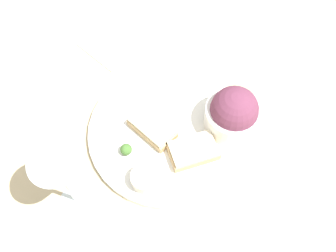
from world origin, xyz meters
TOP-DOWN VIEW (x-y plane):
  - ground_plane at (0.00, 0.00)m, footprint 4.00×4.00m
  - dinner_plate at (0.00, 0.00)m, footprint 0.34×0.34m
  - salad_bowl at (-0.13, -0.06)m, footprint 0.12×0.12m
  - sauce_ramekin at (0.01, 0.12)m, footprint 0.06×0.06m
  - cheese_toast_near at (-0.06, 0.04)m, footprint 0.12×0.11m
  - cheese_toast_far at (0.03, 0.01)m, footprint 0.11×0.09m
  - wine_glass at (0.14, 0.19)m, footprint 0.09×0.09m
  - garnish at (0.07, 0.07)m, footprint 0.02×0.02m
  - napkin at (0.20, -0.21)m, footprint 0.17×0.18m

SIDE VIEW (x-z plane):
  - ground_plane at x=0.00m, z-range 0.00..0.00m
  - napkin at x=0.20m, z-range 0.00..0.01m
  - dinner_plate at x=0.00m, z-range 0.00..0.01m
  - garnish at x=0.07m, z-range 0.01..0.04m
  - cheese_toast_near at x=-0.06m, z-range 0.01..0.04m
  - cheese_toast_far at x=0.03m, z-range 0.01..0.04m
  - sauce_ramekin at x=0.01m, z-range 0.02..0.04m
  - salad_bowl at x=-0.13m, z-range 0.00..0.11m
  - wine_glass at x=0.14m, z-range 0.04..0.22m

